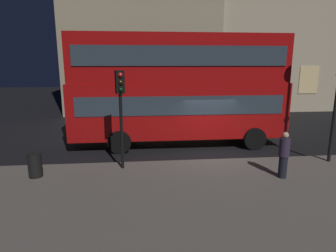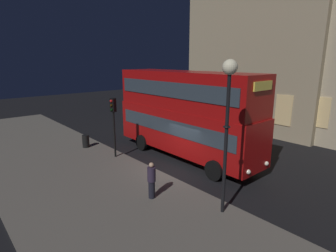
{
  "view_description": "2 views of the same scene",
  "coord_description": "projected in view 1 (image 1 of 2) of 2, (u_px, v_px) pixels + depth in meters",
  "views": [
    {
      "loc": [
        -3.25,
        -12.34,
        4.19
      ],
      "look_at": [
        -1.94,
        1.07,
        1.2
      ],
      "focal_mm": 30.56,
      "sensor_mm": 36.0,
      "label": 1
    },
    {
      "loc": [
        10.75,
        -9.85,
        6.21
      ],
      "look_at": [
        -1.73,
        1.0,
        2.17
      ],
      "focal_mm": 29.0,
      "sensor_mm": 36.0,
      "label": 2
    }
  ],
  "objects": [
    {
      "name": "pedestrian",
      "position": [
        284.0,
        155.0,
        10.19
      ],
      "size": [
        0.37,
        0.37,
        1.69
      ],
      "rotation": [
        0.0,
        0.0,
        1.69
      ],
      "color": "black",
      "rests_on": "sidewalk_slab"
    },
    {
      "name": "ground_plane",
      "position": [
        212.0,
        155.0,
        13.21
      ],
      "size": [
        80.0,
        80.0,
        0.0
      ],
      "primitive_type": "plane",
      "color": "black"
    },
    {
      "name": "double_decker_bus",
      "position": [
        178.0,
        85.0,
        14.41
      ],
      "size": [
        10.82,
        2.97,
        5.53
      ],
      "rotation": [
        0.0,
        0.0,
        -0.0
      ],
      "color": "#9E0C0C",
      "rests_on": "ground"
    },
    {
      "name": "sidewalk_slab",
      "position": [
        250.0,
        203.0,
        8.63
      ],
      "size": [
        44.0,
        7.73,
        0.12
      ],
      "primitive_type": "cube",
      "color": "#5B564F",
      "rests_on": "ground"
    },
    {
      "name": "traffic_light_near_kerb",
      "position": [
        120.0,
        99.0,
        10.7
      ],
      "size": [
        0.38,
        0.39,
        3.8
      ],
      "rotation": [
        0.0,
        0.0,
        0.28
      ],
      "color": "black",
      "rests_on": "sidewalk_slab"
    },
    {
      "name": "building_plain_facade",
      "position": [
        236.0,
        20.0,
        26.95
      ],
      "size": [
        16.31,
        8.96,
        16.33
      ],
      "color": "tan",
      "rests_on": "ground"
    },
    {
      "name": "litter_bin",
      "position": [
        35.0,
        165.0,
        10.35
      ],
      "size": [
        0.48,
        0.48,
        0.89
      ],
      "primitive_type": "cylinder",
      "color": "black",
      "rests_on": "sidewalk_slab"
    }
  ]
}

